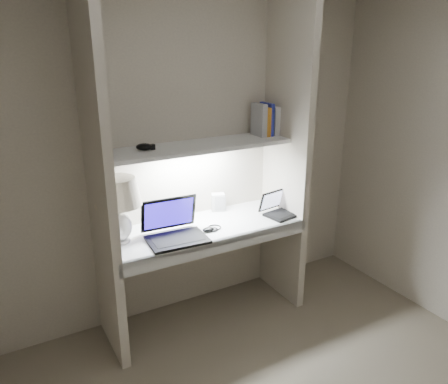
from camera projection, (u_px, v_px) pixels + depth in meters
back_wall at (187, 155)px, 3.29m from camera, size 3.20×0.01×2.50m
alcove_panel_left at (99, 178)px, 2.73m from camera, size 0.06×0.55×2.50m
alcove_panel_right at (287, 151)px, 3.40m from camera, size 0.06×0.55×2.50m
desk at (204, 228)px, 3.23m from camera, size 1.40×0.55×0.04m
desk_apron at (221, 246)px, 3.03m from camera, size 1.46×0.03×0.10m
shelf at (197, 147)px, 3.11m from camera, size 1.40×0.36×0.03m
strip_light at (197, 150)px, 3.12m from camera, size 0.60×0.04×0.02m
table_lamp at (118, 199)px, 2.87m from camera, size 0.31×0.31×0.46m
laptop_main at (174, 230)px, 3.02m from camera, size 0.42×0.37×0.27m
laptop_netbook at (280, 209)px, 3.44m from camera, size 0.32×0.29×0.18m
speaker at (218, 202)px, 3.50m from camera, size 0.12×0.10×0.14m
mouse at (208, 230)px, 3.12m from camera, size 0.09×0.05×0.03m
cable_coil at (215, 227)px, 3.18m from camera, size 0.10×0.10×0.01m
sticky_note at (117, 241)px, 2.97m from camera, size 0.08×0.08×0.00m
book_row at (269, 120)px, 3.40m from camera, size 0.24×0.17×0.25m
shelf_box at (104, 144)px, 2.86m from camera, size 0.08×0.06×0.12m
shelf_gadget at (144, 147)px, 2.93m from camera, size 0.14×0.12×0.05m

